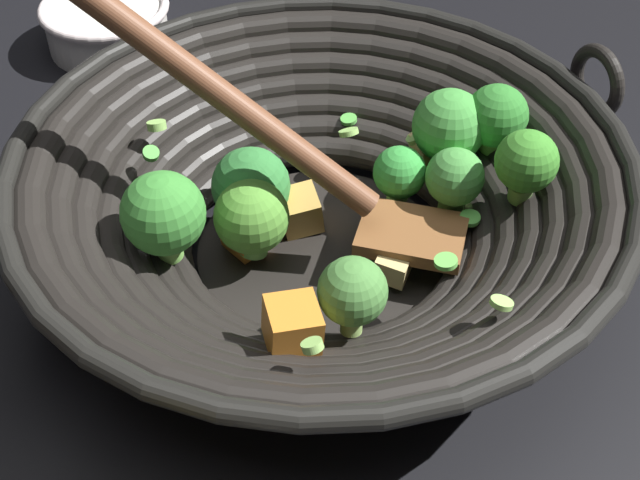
# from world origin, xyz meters

# --- Properties ---
(ground_plane) EXTENTS (4.00, 4.00, 0.00)m
(ground_plane) POSITION_xyz_m (0.00, 0.00, 0.00)
(ground_plane) COLOR black
(wok) EXTENTS (0.41, 0.41, 0.20)m
(wok) POSITION_xyz_m (-0.00, -0.00, 0.06)
(wok) COLOR black
(wok) RESTS_ON ground
(prep_bowl) EXTENTS (0.12, 0.12, 0.04)m
(prep_bowl) POSITION_xyz_m (0.26, -0.23, 0.02)
(prep_bowl) COLOR silver
(prep_bowl) RESTS_ON ground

